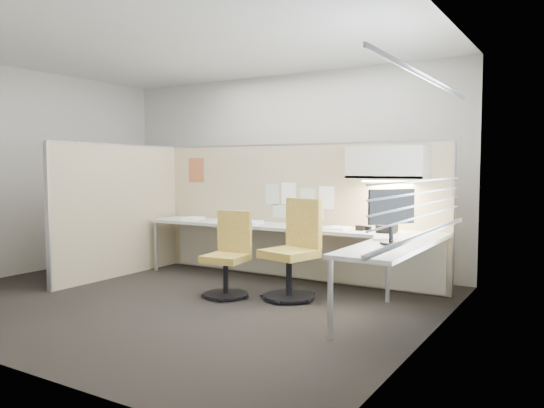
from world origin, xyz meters
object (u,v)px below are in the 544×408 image
Objects in this scene: desk at (302,239)px; phone at (386,228)px; chair_left at (229,257)px; chair_right at (294,253)px; monitor at (391,213)px.

desk is 18.55× the size of phone.
chair_right is (0.69, 0.29, 0.07)m from chair_left.
monitor is at bearing -29.20° from desk.
chair_left is at bearing 127.87° from monitor.
desk is 4.22× the size of chair_left.
monitor reaches higher than chair_right.
desk is at bearing -172.43° from phone.
chair_left reaches higher than phone.
chair_right is 1.07m from phone.
chair_right is 2.09× the size of monitor.
desk is at bearing 49.84° from chair_left.
monitor is 2.42× the size of phone.
chair_left reaches higher than desk.
monitor is 0.96m from phone.
desk is 0.53m from chair_right.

